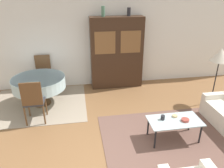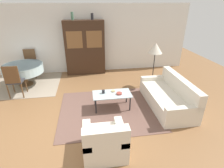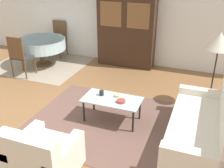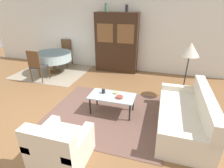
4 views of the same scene
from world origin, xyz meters
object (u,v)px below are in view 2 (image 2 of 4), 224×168
(dining_chair_near, at_px, (14,79))
(vase_short, at_px, (92,16))
(couch, at_px, (168,97))
(bowl, at_px, (119,93))
(coffee_table, at_px, (112,95))
(bowl_small, at_px, (113,91))
(cup, at_px, (103,92))
(armchair, at_px, (105,142))
(dining_table, at_px, (23,69))
(dining_chair_far, at_px, (30,61))
(display_cabinet, at_px, (85,48))
(floor_lamp, at_px, (155,49))
(vase_tall, at_px, (72,16))

(dining_chair_near, distance_m, vase_short, 3.49)
(couch, height_order, bowl, couch)
(coffee_table, relative_size, bowl_small, 9.82)
(coffee_table, distance_m, dining_chair_near, 3.07)
(coffee_table, relative_size, dining_chair_near, 1.01)
(cup, bearing_deg, armchair, -95.21)
(cup, relative_size, bowl, 0.62)
(coffee_table, bearing_deg, cup, 164.03)
(dining_chair_near, bearing_deg, dining_table, 90.00)
(bowl, distance_m, bowl_small, 0.22)
(armchair, distance_m, vase_short, 4.85)
(armchair, bearing_deg, dining_table, 124.58)
(dining_chair_far, height_order, vase_short, vase_short)
(dining_table, bearing_deg, bowl, -33.65)
(display_cabinet, xyz_separation_m, bowl_small, (0.72, -2.70, -0.59))
(coffee_table, height_order, bowl_small, bowl_small)
(floor_lamp, relative_size, vase_tall, 5.42)
(dining_chair_near, bearing_deg, vase_tall, 44.03)
(display_cabinet, bearing_deg, armchair, -86.39)
(couch, relative_size, cup, 21.13)
(armchair, height_order, vase_tall, vase_tall)
(cup, distance_m, vase_tall, 3.38)
(dining_chair_far, xyz_separation_m, vase_tall, (1.81, -0.05, 1.66))
(dining_chair_near, bearing_deg, dining_chair_far, 90.00)
(dining_chair_far, distance_m, bowl, 4.24)
(coffee_table, distance_m, vase_tall, 3.54)
(coffee_table, distance_m, cup, 0.26)
(couch, xyz_separation_m, bowl_small, (-1.56, 0.25, 0.18))
(bowl_small, relative_size, vase_short, 0.46)
(armchair, xyz_separation_m, vase_short, (0.06, 4.44, 1.94))
(dining_chair_near, bearing_deg, coffee_table, -20.60)
(display_cabinet, height_order, vase_tall, vase_tall)
(coffee_table, bearing_deg, dining_chair_near, 159.40)
(couch, xyz_separation_m, bowl, (-1.42, 0.07, 0.18))
(display_cabinet, distance_m, dining_chair_near, 2.85)
(dining_chair_near, distance_m, floor_lamp, 4.58)
(vase_tall, bearing_deg, display_cabinet, -0.14)
(coffee_table, relative_size, display_cabinet, 0.50)
(floor_lamp, xyz_separation_m, bowl, (-1.47, -1.33, -0.83))
(display_cabinet, height_order, cup, display_cabinet)
(display_cabinet, bearing_deg, vase_short, 0.16)
(armchair, distance_m, vase_tall, 4.90)
(dining_chair_far, relative_size, cup, 11.01)
(floor_lamp, distance_m, bowl, 2.15)
(bowl, distance_m, vase_short, 3.42)
(display_cabinet, xyz_separation_m, cup, (0.43, -2.76, -0.56))
(vase_tall, bearing_deg, bowl, -66.66)
(bowl_small, distance_m, vase_short, 3.25)
(dining_chair_near, height_order, floor_lamp, floor_lamp)
(armchair, height_order, bowl, armchair)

